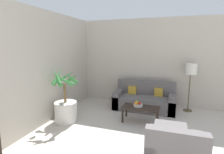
% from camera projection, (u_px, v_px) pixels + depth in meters
% --- Properties ---
extents(wall_back, '(7.83, 0.06, 2.70)m').
position_uv_depth(wall_back, '(181.00, 63.00, 5.22)').
color(wall_back, '#BCB2A3').
rests_on(wall_back, ground_plane).
extents(potted_palm, '(0.69, 0.70, 1.35)m').
position_uv_depth(potted_palm, '(66.00, 106.00, 4.33)').
color(potted_palm, beige).
rests_on(potted_palm, ground_plane).
extents(sofa_loveseat, '(1.76, 0.77, 0.82)m').
position_uv_depth(sofa_loveseat, '(144.00, 100.00, 5.21)').
color(sofa_loveseat, '#605B5B').
rests_on(sofa_loveseat, ground_plane).
extents(floor_lamp, '(0.33, 0.33, 1.39)m').
position_uv_depth(floor_lamp, '(191.00, 71.00, 4.88)').
color(floor_lamp, brown).
rests_on(floor_lamp, ground_plane).
extents(coffee_table, '(0.91, 0.48, 0.37)m').
position_uv_depth(coffee_table, '(141.00, 109.00, 4.33)').
color(coffee_table, black).
rests_on(coffee_table, ground_plane).
extents(fruit_bowl, '(0.23, 0.23, 0.06)m').
position_uv_depth(fruit_bowl, '(138.00, 105.00, 4.37)').
color(fruit_bowl, beige).
rests_on(fruit_bowl, coffee_table).
extents(apple_red, '(0.07, 0.07, 0.07)m').
position_uv_depth(apple_red, '(140.00, 103.00, 4.34)').
color(apple_red, red).
rests_on(apple_red, fruit_bowl).
extents(apple_green, '(0.08, 0.08, 0.08)m').
position_uv_depth(apple_green, '(137.00, 102.00, 4.41)').
color(apple_green, olive).
rests_on(apple_green, fruit_bowl).
extents(orange_fruit, '(0.08, 0.08, 0.08)m').
position_uv_depth(orange_fruit, '(136.00, 103.00, 4.33)').
color(orange_fruit, orange).
rests_on(orange_fruit, fruit_bowl).
extents(ottoman, '(0.61, 0.53, 0.37)m').
position_uv_depth(ottoman, '(170.00, 135.00, 3.36)').
color(ottoman, '#605B5B').
rests_on(ottoman, ground_plane).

